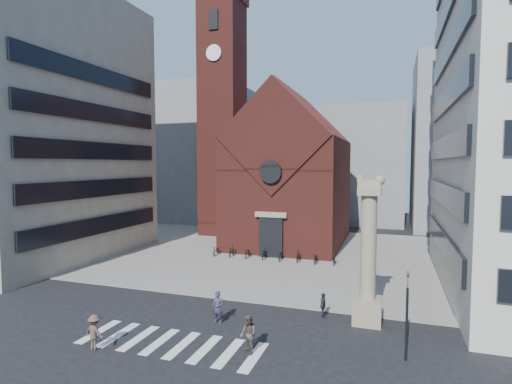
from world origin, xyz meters
TOP-DOWN VIEW (x-y plane):
  - ground at (0.00, 0.00)m, footprint 120.00×120.00m
  - piazza at (0.00, 19.00)m, footprint 46.00×30.00m
  - zebra_crossing at (0.55, -3.00)m, footprint 10.20×3.20m
  - church at (0.00, 25.04)m, footprint 12.00×16.65m
  - campanile at (-10.00, 28.00)m, footprint 5.50×5.50m
  - building_left at (-24.00, 10.00)m, footprint 18.00×20.00m
  - bg_block_left at (-20.00, 40.00)m, footprint 16.00×14.00m
  - bg_block_mid at (6.00, 45.00)m, footprint 14.00×12.00m
  - bg_block_right at (22.00, 42.00)m, footprint 16.00×14.00m
  - lion_column at (10.01, 3.00)m, footprint 1.63×1.60m
  - traffic_light at (12.00, -1.00)m, footprint 0.13×0.16m
  - pedestrian_0 at (1.77, 0.18)m, footprint 0.69×0.46m
  - pedestrian_1 at (4.72, -2.77)m, footprint 1.16×1.19m
  - pedestrian_2 at (7.44, 3.00)m, footprint 0.48×0.93m
  - pedestrian_3 at (-2.69, -4.81)m, footprint 1.24×0.83m
  - scooter_0 at (-5.50, 15.89)m, footprint 0.79×1.89m
  - scooter_1 at (-3.81, 15.89)m, footprint 0.65×1.82m
  - scooter_2 at (-2.12, 15.89)m, footprint 0.79×1.89m
  - scooter_3 at (-0.43, 15.89)m, footprint 0.65×1.82m
  - scooter_4 at (1.26, 15.89)m, footprint 0.79×1.89m
  - scooter_5 at (2.95, 15.89)m, footprint 0.65×1.82m
  - scooter_6 at (4.64, 15.89)m, footprint 0.79×1.89m
  - scooter_7 at (6.33, 15.89)m, footprint 0.65×1.82m

SIDE VIEW (x-z plane):
  - ground at x=0.00m, z-range 0.00..0.00m
  - zebra_crossing at x=0.55m, z-range 0.00..0.01m
  - piazza at x=0.00m, z-range 0.00..0.05m
  - scooter_0 at x=-5.50m, z-range 0.05..1.02m
  - scooter_2 at x=-2.12m, z-range 0.05..1.02m
  - scooter_4 at x=1.26m, z-range 0.05..1.02m
  - scooter_6 at x=4.64m, z-range 0.05..1.02m
  - scooter_1 at x=-3.81m, z-range 0.05..1.13m
  - scooter_3 at x=-0.43m, z-range 0.05..1.13m
  - scooter_5 at x=2.95m, z-range 0.05..1.13m
  - scooter_7 at x=6.33m, z-range 0.05..1.13m
  - pedestrian_2 at x=7.44m, z-range 0.00..1.52m
  - pedestrian_3 at x=-2.69m, z-range 0.00..1.78m
  - pedestrian_0 at x=1.77m, z-range 0.00..1.89m
  - pedestrian_1 at x=4.72m, z-range 0.00..1.94m
  - traffic_light at x=12.00m, z-range 0.14..4.44m
  - lion_column at x=10.01m, z-range -0.88..7.79m
  - church at x=0.00m, z-range -1.02..16.98m
  - bg_block_mid at x=6.00m, z-range 0.00..18.00m
  - bg_block_left at x=-20.00m, z-range 0.00..22.00m
  - bg_block_right at x=22.00m, z-range 0.00..24.00m
  - building_left at x=-24.00m, z-range 0.00..26.00m
  - campanile at x=-10.00m, z-range 0.14..31.34m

